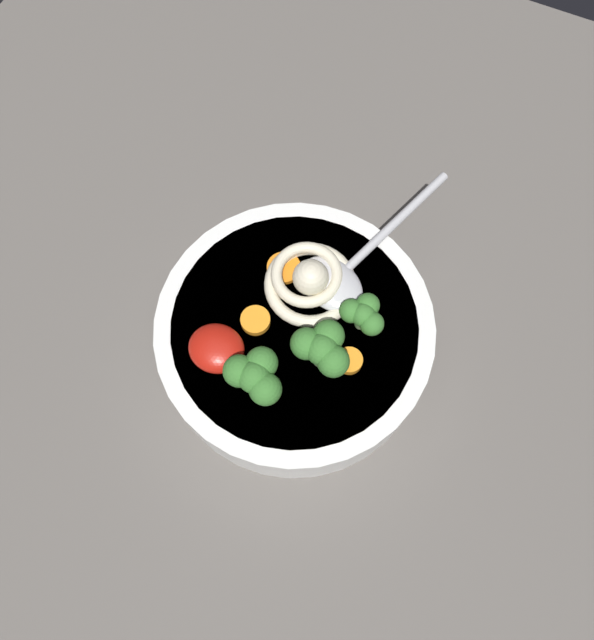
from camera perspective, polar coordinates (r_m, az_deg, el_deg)
name	(u,v)px	position (r cm, az deg, el deg)	size (l,w,h in cm)	color
table_slab	(308,360)	(58.20, 1.04, -3.72)	(102.15, 102.15, 3.41)	#5B5651
soup_bowl	(297,332)	(53.85, 0.00, -1.14)	(23.66, 23.66, 6.22)	white
noodle_pile	(309,280)	(51.26, 1.17, 3.75)	(8.66, 8.49, 3.48)	beige
soup_spoon	(342,273)	(51.98, 4.27, 4.39)	(8.95, 17.35, 1.60)	#B7B7BC
chili_sauce_dollop	(216,348)	(49.52, -7.55, -2.64)	(4.63, 4.16, 2.08)	#B2190F
broccoli_floret_front	(322,348)	(47.59, 2.39, -2.60)	(5.09, 4.38, 4.02)	#7A9E60
broccoli_floret_beside_chili	(363,314)	(49.43, 6.23, 0.57)	(3.92, 3.38, 3.10)	#7A9E60
broccoli_floret_rear	(255,375)	(47.02, -3.94, -5.17)	(5.07, 4.36, 4.01)	#7A9E60
carrot_slice_beside_noodles	(284,268)	(52.68, -1.24, 4.89)	(2.94, 2.94, 0.49)	orange
carrot_slice_far	(349,361)	(49.64, 4.91, -3.82)	(2.17, 2.17, 0.77)	orange
carrot_slice_extra_b	(255,320)	(50.76, -3.91, -0.03)	(2.49, 2.49, 0.69)	orange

